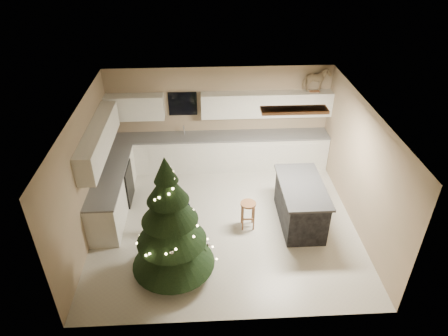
{
  "coord_description": "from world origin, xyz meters",
  "views": [
    {
      "loc": [
        -0.38,
        -6.66,
        5.65
      ],
      "look_at": [
        0.0,
        0.35,
        1.15
      ],
      "focal_mm": 32.0,
      "sensor_mm": 36.0,
      "label": 1
    }
  ],
  "objects_px": {
    "bar_stool": "(248,209)",
    "toddler": "(182,212)",
    "island": "(300,203)",
    "christmas_tree": "(171,229)",
    "rocking_horse": "(316,80)"
  },
  "relations": [
    {
      "from": "bar_stool",
      "to": "toddler",
      "type": "xyz_separation_m",
      "value": [
        -1.36,
        -0.02,
        -0.0
      ]
    },
    {
      "from": "island",
      "to": "christmas_tree",
      "type": "xyz_separation_m",
      "value": [
        -2.61,
        -1.3,
        0.54
      ]
    },
    {
      "from": "island",
      "to": "rocking_horse",
      "type": "height_order",
      "value": "rocking_horse"
    },
    {
      "from": "island",
      "to": "christmas_tree",
      "type": "distance_m",
      "value": 2.96
    },
    {
      "from": "christmas_tree",
      "to": "rocking_horse",
      "type": "bearing_deg",
      "value": 48.13
    },
    {
      "from": "island",
      "to": "rocking_horse",
      "type": "bearing_deg",
      "value": 73.55
    },
    {
      "from": "christmas_tree",
      "to": "toddler",
      "type": "xyz_separation_m",
      "value": [
        0.13,
        1.17,
        -0.56
      ]
    },
    {
      "from": "bar_stool",
      "to": "rocking_horse",
      "type": "xyz_separation_m",
      "value": [
        1.83,
        2.51,
        1.83
      ]
    },
    {
      "from": "christmas_tree",
      "to": "rocking_horse",
      "type": "xyz_separation_m",
      "value": [
        3.32,
        3.7,
        1.27
      ]
    },
    {
      "from": "christmas_tree",
      "to": "island",
      "type": "bearing_deg",
      "value": 26.42
    },
    {
      "from": "toddler",
      "to": "bar_stool",
      "type": "bearing_deg",
      "value": -6.16
    },
    {
      "from": "island",
      "to": "bar_stool",
      "type": "height_order",
      "value": "island"
    },
    {
      "from": "bar_stool",
      "to": "toddler",
      "type": "height_order",
      "value": "toddler"
    },
    {
      "from": "bar_stool",
      "to": "christmas_tree",
      "type": "height_order",
      "value": "christmas_tree"
    },
    {
      "from": "rocking_horse",
      "to": "toddler",
      "type": "bearing_deg",
      "value": 114.64
    }
  ]
}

